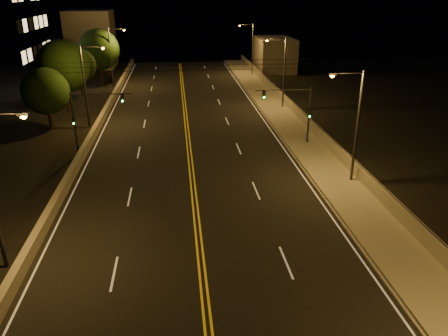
{
  "coord_description": "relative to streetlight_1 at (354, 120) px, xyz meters",
  "views": [
    {
      "loc": [
        -0.94,
        -8.61,
        13.51
      ],
      "look_at": [
        2.0,
        18.0,
        2.5
      ],
      "focal_mm": 35.0,
      "sensor_mm": 36.0,
      "label": 1
    }
  ],
  "objects": [
    {
      "name": "streetlight_3",
      "position": [
        0.0,
        43.91,
        0.0
      ],
      "size": [
        2.55,
        0.28,
        8.4
      ],
      "color": "#2D2D33",
      "rests_on": "ground"
    },
    {
      "name": "streetlight_5",
      "position": [
        -21.4,
        16.88,
        0.0
      ],
      "size": [
        2.55,
        0.28,
        8.4
      ],
      "color": "#2D2D33",
      "rests_on": "ground"
    },
    {
      "name": "parapet_rail",
      "position": [
        0.95,
        -0.03,
        -3.56
      ],
      "size": [
        0.06,
        120.0,
        0.06
      ],
      "primitive_type": "cylinder",
      "rotation": [
        1.57,
        0.0,
        0.0
      ],
      "color": "black",
      "rests_on": "parapet_wall"
    },
    {
      "name": "lane_markings",
      "position": [
        -11.5,
        -0.1,
        -4.87
      ],
      "size": [
        17.32,
        116.0,
        0.0
      ],
      "color": "silver",
      "rests_on": "road"
    },
    {
      "name": "tree_2",
      "position": [
        -25.38,
        32.96,
        -1.01
      ],
      "size": [
        4.55,
        4.55,
        6.16
      ],
      "color": "black",
      "rests_on": "ground"
    },
    {
      "name": "streetlight_6",
      "position": [
        -21.4,
        37.55,
        0.0
      ],
      "size": [
        2.55,
        0.28,
        8.4
      ],
      "color": "#2D2D33",
      "rests_on": "ground"
    },
    {
      "name": "overhead_wires",
      "position": [
        -11.5,
        9.47,
        2.51
      ],
      "size": [
        22.0,
        0.03,
        0.83
      ],
      "color": "black"
    },
    {
      "name": "road",
      "position": [
        -11.5,
        -0.03,
        -4.88
      ],
      "size": [
        18.0,
        120.0,
        0.02
      ],
      "primitive_type": "cube",
      "color": "black",
      "rests_on": "ground"
    },
    {
      "name": "streetlight_1",
      "position": [
        0.0,
        0.0,
        0.0
      ],
      "size": [
        2.55,
        0.28,
        8.4
      ],
      "color": "#2D2D33",
      "rests_on": "ground"
    },
    {
      "name": "tree_1",
      "position": [
        -25.38,
        24.17,
        0.31
      ],
      "size": [
        6.09,
        6.09,
        8.26
      ],
      "color": "black",
      "rests_on": "ground"
    },
    {
      "name": "distant_building_right",
      "position": [
        5.0,
        48.57,
        -2.06
      ],
      "size": [
        6.0,
        10.0,
        5.66
      ],
      "primitive_type": "cube",
      "color": "#6C645B",
      "rests_on": "ground"
    },
    {
      "name": "sidewalk",
      "position": [
        -0.7,
        -0.03,
        -4.74
      ],
      "size": [
        3.6,
        120.0,
        0.3
      ],
      "primitive_type": "cube",
      "color": "gray",
      "rests_on": "ground"
    },
    {
      "name": "jersey_barrier",
      "position": [
        -20.68,
        -0.03,
        -4.48
      ],
      "size": [
        0.45,
        120.0,
        0.82
      ],
      "primitive_type": "cube",
      "color": "gray",
      "rests_on": "ground"
    },
    {
      "name": "traffic_signal_left",
      "position": [
        -20.22,
        8.82,
        -1.39
      ],
      "size": [
        5.11,
        0.31,
        5.44
      ],
      "color": "#2D2D33",
      "rests_on": "ground"
    },
    {
      "name": "streetlight_2",
      "position": [
        0.0,
        22.01,
        0.0
      ],
      "size": [
        2.55,
        0.28,
        8.4
      ],
      "color": "#2D2D33",
      "rests_on": "ground"
    },
    {
      "name": "distant_building_left",
      "position": [
        -27.5,
        56.2,
        0.11
      ],
      "size": [
        8.0,
        8.0,
        10.02
      ],
      "primitive_type": "cube",
      "color": "#6C645B",
      "rests_on": "ground"
    },
    {
      "name": "tree_3",
      "position": [
        -23.59,
        39.53,
        0.26
      ],
      "size": [
        6.04,
        6.04,
        8.18
      ],
      "color": "black",
      "rests_on": "ground"
    },
    {
      "name": "traffic_signal_right",
      "position": [
        -1.58,
        8.82,
        -1.39
      ],
      "size": [
        5.11,
        0.31,
        5.44
      ],
      "color": "#2D2D33",
      "rests_on": "ground"
    },
    {
      "name": "tree_0",
      "position": [
        -25.47,
        16.44,
        -0.87
      ],
      "size": [
        4.72,
        4.72,
        6.39
      ],
      "color": "black",
      "rests_on": "ground"
    },
    {
      "name": "curb",
      "position": [
        -2.57,
        -0.03,
        -4.82
      ],
      "size": [
        0.14,
        120.0,
        0.15
      ],
      "primitive_type": "cube",
      "color": "gray",
      "rests_on": "ground"
    },
    {
      "name": "parapet_wall",
      "position": [
        0.95,
        -0.03,
        -4.09
      ],
      "size": [
        0.3,
        120.0,
        1.0
      ],
      "primitive_type": "cube",
      "color": "gray",
      "rests_on": "sidewalk"
    }
  ]
}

